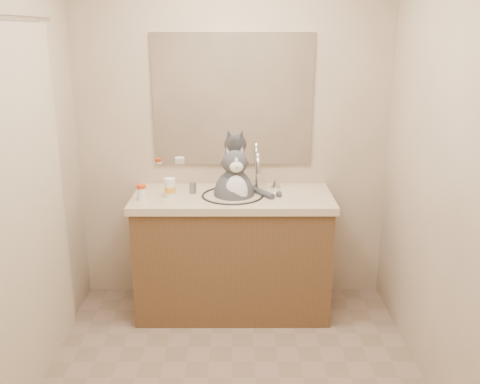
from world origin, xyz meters
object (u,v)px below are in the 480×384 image
Objects in this scene: cat at (235,192)px; grey_canister at (193,188)px; pill_bottle_redcap at (142,192)px; pill_bottle_orange at (170,188)px.

grey_canister is at bearing 163.08° from cat.
cat is at bearing 10.24° from pill_bottle_redcap.
pill_bottle_redcap is at bearing -178.34° from cat.
grey_canister is (-0.28, 0.04, 0.02)m from cat.
cat is 0.43m from pill_bottle_orange.
pill_bottle_redcap is at bearing -154.78° from grey_canister.
grey_canister is at bearing 25.22° from pill_bottle_redcap.
cat is at bearing -8.33° from grey_canister.
pill_bottle_redcap reaches higher than grey_canister.
pill_bottle_redcap is 0.19m from pill_bottle_orange.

